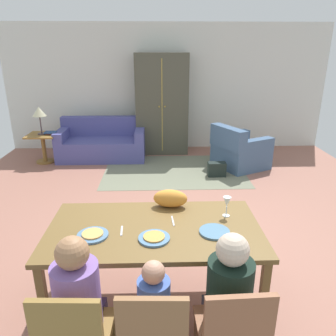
{
  "coord_description": "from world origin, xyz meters",
  "views": [
    {
      "loc": [
        -0.22,
        -3.63,
        2.17
      ],
      "look_at": [
        -0.1,
        -0.03,
        0.85
      ],
      "focal_mm": 34.9,
      "sensor_mm": 36.0,
      "label": 1
    }
  ],
  "objects_px": {
    "plate_near_child": "(154,238)",
    "dining_chair_man": "(74,336)",
    "armoire": "(162,104)",
    "dining_table": "(154,235)",
    "side_table": "(43,144)",
    "plate_near_man": "(93,235)",
    "person_child": "(155,320)",
    "person_man": "(81,312)",
    "person_woman": "(226,309)",
    "table_lamp": "(39,113)",
    "armchair": "(239,151)",
    "wine_glass": "(227,203)",
    "book_lower": "(53,133)",
    "dining_chair_woman": "(232,332)",
    "couch": "(102,144)",
    "book_upper": "(51,132)",
    "plate_near_woman": "(214,232)",
    "handbag": "(217,169)",
    "cat": "(170,198)",
    "dining_chair_child": "(154,334)"
  },
  "relations": [
    {
      "from": "armchair",
      "to": "armoire",
      "type": "relative_size",
      "value": 0.55
    },
    {
      "from": "person_man",
      "to": "person_woman",
      "type": "distance_m",
      "value": 0.98
    },
    {
      "from": "dining_chair_woman",
      "to": "table_lamp",
      "type": "relative_size",
      "value": 1.61
    },
    {
      "from": "person_child",
      "to": "table_lamp",
      "type": "distance_m",
      "value": 5.18
    },
    {
      "from": "person_man",
      "to": "couch",
      "type": "xyz_separation_m",
      "value": [
        -0.63,
        4.89,
        -0.21
      ]
    },
    {
      "from": "person_child",
      "to": "couch",
      "type": "relative_size",
      "value": 0.52
    },
    {
      "from": "person_man",
      "to": "dining_chair_child",
      "type": "distance_m",
      "value": 0.52
    },
    {
      "from": "cat",
      "to": "side_table",
      "type": "xyz_separation_m",
      "value": [
        -2.4,
        3.58,
        -0.47
      ]
    },
    {
      "from": "armoire",
      "to": "dining_table",
      "type": "bearing_deg",
      "value": -91.71
    },
    {
      "from": "plate_near_man",
      "to": "dining_chair_woman",
      "type": "xyz_separation_m",
      "value": [
        0.98,
        -0.72,
        -0.28
      ]
    },
    {
      "from": "plate_near_man",
      "to": "plate_near_child",
      "type": "relative_size",
      "value": 1.0
    },
    {
      "from": "dining_chair_man",
      "to": "table_lamp",
      "type": "distance_m",
      "value": 5.14
    },
    {
      "from": "plate_near_child",
      "to": "person_man",
      "type": "height_order",
      "value": "person_man"
    },
    {
      "from": "plate_near_child",
      "to": "cat",
      "type": "distance_m",
      "value": 0.59
    },
    {
      "from": "plate_near_woman",
      "to": "table_lamp",
      "type": "relative_size",
      "value": 0.46
    },
    {
      "from": "person_man",
      "to": "book_upper",
      "type": "height_order",
      "value": "person_man"
    },
    {
      "from": "plate_near_child",
      "to": "armchair",
      "type": "distance_m",
      "value": 4.07
    },
    {
      "from": "armchair",
      "to": "side_table",
      "type": "height_order",
      "value": "armchair"
    },
    {
      "from": "table_lamp",
      "to": "person_woman",
      "type": "bearing_deg",
      "value": -59.43
    },
    {
      "from": "plate_near_woman",
      "to": "armoire",
      "type": "bearing_deg",
      "value": 94.28
    },
    {
      "from": "person_child",
      "to": "book_lower",
      "type": "height_order",
      "value": "person_child"
    },
    {
      "from": "plate_near_man",
      "to": "book_upper",
      "type": "relative_size",
      "value": 1.14
    },
    {
      "from": "plate_near_man",
      "to": "couch",
      "type": "relative_size",
      "value": 0.14
    },
    {
      "from": "dining_table",
      "to": "dining_chair_man",
      "type": "relative_size",
      "value": 2.05
    },
    {
      "from": "dining_chair_woman",
      "to": "side_table",
      "type": "distance_m",
      "value": 5.53
    },
    {
      "from": "plate_near_man",
      "to": "wine_glass",
      "type": "relative_size",
      "value": 1.34
    },
    {
      "from": "dining_chair_woman",
      "to": "book_upper",
      "type": "distance_m",
      "value": 5.43
    },
    {
      "from": "dining_chair_man",
      "to": "person_woman",
      "type": "bearing_deg",
      "value": 10.1
    },
    {
      "from": "plate_near_woman",
      "to": "handbag",
      "type": "distance_m",
      "value": 3.28
    },
    {
      "from": "dining_chair_man",
      "to": "side_table",
      "type": "relative_size",
      "value": 1.5
    },
    {
      "from": "plate_near_man",
      "to": "person_child",
      "type": "xyz_separation_m",
      "value": [
        0.49,
        -0.55,
        -0.34
      ]
    },
    {
      "from": "wine_glass",
      "to": "cat",
      "type": "relative_size",
      "value": 0.58
    },
    {
      "from": "plate_near_man",
      "to": "table_lamp",
      "type": "distance_m",
      "value": 4.45
    },
    {
      "from": "plate_near_woman",
      "to": "person_woman",
      "type": "relative_size",
      "value": 0.23
    },
    {
      "from": "plate_near_child",
      "to": "person_man",
      "type": "xyz_separation_m",
      "value": [
        -0.49,
        -0.49,
        -0.26
      ]
    },
    {
      "from": "side_table",
      "to": "table_lamp",
      "type": "height_order",
      "value": "table_lamp"
    },
    {
      "from": "person_child",
      "to": "armchair",
      "type": "relative_size",
      "value": 0.8
    },
    {
      "from": "plate_near_child",
      "to": "armchair",
      "type": "bearing_deg",
      "value": 66.77
    },
    {
      "from": "book_lower",
      "to": "wine_glass",
      "type": "bearing_deg",
      "value": -54.84
    },
    {
      "from": "side_table",
      "to": "book_lower",
      "type": "relative_size",
      "value": 2.64
    },
    {
      "from": "dining_chair_child",
      "to": "handbag",
      "type": "height_order",
      "value": "dining_chair_child"
    },
    {
      "from": "dining_chair_man",
      "to": "dining_chair_child",
      "type": "relative_size",
      "value": 1.0
    },
    {
      "from": "dining_chair_woman",
      "to": "armoire",
      "type": "distance_m",
      "value": 5.5
    },
    {
      "from": "armoire",
      "to": "wine_glass",
      "type": "bearing_deg",
      "value": -83.51
    },
    {
      "from": "dining_chair_child",
      "to": "couch",
      "type": "xyz_separation_m",
      "value": [
        -1.11,
        5.06,
        -0.19
      ]
    },
    {
      "from": "plate_near_woman",
      "to": "table_lamp",
      "type": "bearing_deg",
      "value": 123.95
    },
    {
      "from": "plate_near_child",
      "to": "dining_chair_man",
      "type": "relative_size",
      "value": 0.29
    },
    {
      "from": "armoire",
      "to": "plate_near_woman",
      "type": "bearing_deg",
      "value": -85.72
    },
    {
      "from": "plate_near_woman",
      "to": "cat",
      "type": "bearing_deg",
      "value": 125.33
    },
    {
      "from": "person_man",
      "to": "person_woman",
      "type": "xyz_separation_m",
      "value": [
        0.98,
        0.0,
        0.0
      ]
    }
  ]
}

